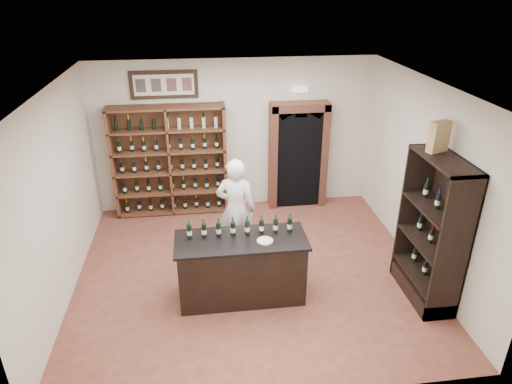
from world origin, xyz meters
TOP-DOWN VIEW (x-y plane):
  - floor at (0.00, 0.00)m, footprint 5.50×5.50m
  - ceiling at (0.00, 0.00)m, footprint 5.50×5.50m
  - wall_back at (0.00, 2.50)m, footprint 5.50×0.04m
  - wall_left at (-2.75, 0.00)m, footprint 0.04×5.00m
  - wall_right at (2.75, 0.00)m, footprint 0.04×5.00m
  - wine_shelf at (-1.30, 2.33)m, footprint 2.20×0.38m
  - framed_picture at (-1.30, 2.47)m, footprint 1.25×0.04m
  - arched_doorway at (1.25, 2.33)m, footprint 1.17×0.35m
  - emergency_light at (1.25, 2.42)m, footprint 0.30×0.10m
  - tasting_counter at (-0.20, -0.60)m, footprint 1.88×0.78m
  - counter_bottle_0 at (-0.92, -0.48)m, footprint 0.07×0.07m
  - counter_bottle_1 at (-0.71, -0.48)m, footprint 0.07×0.07m
  - counter_bottle_2 at (-0.51, -0.48)m, footprint 0.07×0.07m
  - counter_bottle_3 at (-0.30, -0.48)m, footprint 0.07×0.07m
  - counter_bottle_4 at (-0.10, -0.48)m, footprint 0.07×0.07m
  - counter_bottle_5 at (0.11, -0.48)m, footprint 0.07×0.07m
  - counter_bottle_6 at (0.31, -0.48)m, footprint 0.07×0.07m
  - counter_bottle_7 at (0.52, -0.48)m, footprint 0.07×0.07m
  - side_cabinet at (2.52, -0.90)m, footprint 0.48×1.20m
  - shopkeeper at (-0.17, 0.50)m, footprint 0.74×0.58m
  - plate at (0.13, -0.71)m, footprint 0.23×0.23m
  - wine_crate at (2.49, -0.63)m, footprint 0.33×0.22m

SIDE VIEW (x-z plane):
  - floor at x=0.00m, z-range 0.00..0.00m
  - tasting_counter at x=-0.20m, z-range -0.01..0.99m
  - side_cabinet at x=2.52m, z-range -0.35..1.85m
  - shopkeeper at x=-0.17m, z-range 0.00..1.79m
  - plate at x=0.13m, z-range 1.00..1.02m
  - wine_shelf at x=-1.30m, z-range 0.00..2.20m
  - counter_bottle_0 at x=-0.92m, z-range 0.96..1.26m
  - counter_bottle_1 at x=-0.71m, z-range 0.96..1.26m
  - counter_bottle_2 at x=-0.51m, z-range 0.96..1.26m
  - counter_bottle_3 at x=-0.30m, z-range 0.96..1.26m
  - counter_bottle_4 at x=-0.10m, z-range 0.96..1.26m
  - counter_bottle_5 at x=0.11m, z-range 0.96..1.26m
  - counter_bottle_6 at x=0.31m, z-range 0.96..1.26m
  - counter_bottle_7 at x=0.52m, z-range 0.96..1.26m
  - arched_doorway at x=1.25m, z-range 0.05..2.22m
  - wall_back at x=0.00m, z-range 0.00..3.00m
  - wall_left at x=-2.75m, z-range 0.00..3.00m
  - wall_right at x=2.75m, z-range 0.00..3.00m
  - emergency_light at x=1.25m, z-range 2.35..2.45m
  - wine_crate at x=2.49m, z-range 2.20..2.63m
  - framed_picture at x=-1.30m, z-range 2.29..2.81m
  - ceiling at x=0.00m, z-range 3.00..3.00m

